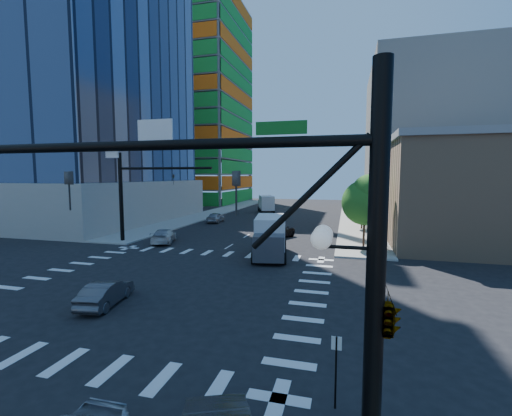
% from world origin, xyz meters
% --- Properties ---
extents(ground, '(160.00, 160.00, 0.00)m').
position_xyz_m(ground, '(0.00, 0.00, 0.00)').
color(ground, black).
rests_on(ground, ground).
extents(road_markings, '(20.00, 20.00, 0.01)m').
position_xyz_m(road_markings, '(0.00, 0.00, 0.01)').
color(road_markings, silver).
rests_on(road_markings, ground).
extents(sidewalk_ne, '(5.00, 60.00, 0.15)m').
position_xyz_m(sidewalk_ne, '(12.50, 40.00, 0.07)').
color(sidewalk_ne, '#9A9892').
rests_on(sidewalk_ne, ground).
extents(sidewalk_nw, '(5.00, 60.00, 0.15)m').
position_xyz_m(sidewalk_nw, '(-12.50, 40.00, 0.07)').
color(sidewalk_nw, '#9A9892').
rests_on(sidewalk_nw, ground).
extents(construction_building, '(25.16, 34.50, 70.60)m').
position_xyz_m(construction_building, '(-27.41, 61.93, 24.61)').
color(construction_building, slate).
rests_on(construction_building, ground).
extents(commercial_building, '(20.50, 22.50, 10.60)m').
position_xyz_m(commercial_building, '(25.00, 22.00, 5.31)').
color(commercial_building, tan).
rests_on(commercial_building, ground).
extents(bg_building_ne, '(24.00, 30.00, 28.00)m').
position_xyz_m(bg_building_ne, '(27.00, 55.00, 14.00)').
color(bg_building_ne, slate).
rests_on(bg_building_ne, ground).
extents(signal_mast_se, '(10.51, 2.48, 9.00)m').
position_xyz_m(signal_mast_se, '(10.60, -11.50, 5.01)').
color(signal_mast_se, black).
rests_on(signal_mast_se, sidewalk_se).
extents(signal_mast_nw, '(10.20, 0.40, 9.00)m').
position_xyz_m(signal_mast_nw, '(-10.00, 11.50, 5.49)').
color(signal_mast_nw, black).
rests_on(signal_mast_nw, sidewalk_nw).
extents(tree_south, '(4.16, 4.16, 6.82)m').
position_xyz_m(tree_south, '(12.63, 13.90, 4.69)').
color(tree_south, '#382316').
rests_on(tree_south, sidewalk_ne).
extents(tree_north, '(3.54, 3.52, 5.78)m').
position_xyz_m(tree_north, '(12.93, 25.90, 3.99)').
color(tree_north, '#382316').
rests_on(tree_north, sidewalk_ne).
extents(no_parking_sign, '(0.30, 0.06, 2.20)m').
position_xyz_m(no_parking_sign, '(10.70, -9.00, 1.38)').
color(no_parking_sign, black).
rests_on(no_parking_sign, ground).
extents(car_nb_far, '(4.05, 5.61, 1.42)m').
position_xyz_m(car_nb_far, '(3.45, 17.38, 0.71)').
color(car_nb_far, black).
rests_on(car_nb_far, ground).
extents(car_sb_near, '(3.37, 5.23, 1.41)m').
position_xyz_m(car_sb_near, '(-7.05, 12.14, 0.70)').
color(car_sb_near, silver).
rests_on(car_sb_near, ground).
extents(car_sb_mid, '(1.97, 4.41, 1.47)m').
position_xyz_m(car_sb_mid, '(-7.58, 27.73, 0.74)').
color(car_sb_mid, '#9D9EA4').
rests_on(car_sb_mid, ground).
extents(car_sb_cross, '(2.01, 4.08, 1.29)m').
position_xyz_m(car_sb_cross, '(-1.34, -3.80, 0.64)').
color(car_sb_cross, '#454549').
rests_on(car_sb_cross, ground).
extents(box_truck_near, '(3.77, 6.71, 3.32)m').
position_xyz_m(box_truck_near, '(4.76, 8.88, 1.47)').
color(box_truck_near, black).
rests_on(box_truck_near, ground).
extents(box_truck_far, '(4.44, 6.44, 3.11)m').
position_xyz_m(box_truck_far, '(-3.68, 43.21, 1.38)').
color(box_truck_far, black).
rests_on(box_truck_far, ground).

